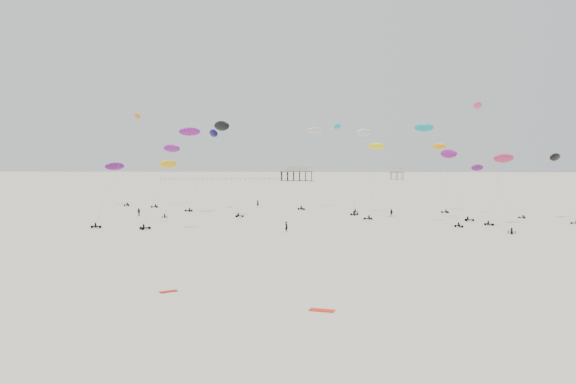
# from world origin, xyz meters

# --- Properties ---
(ground_plane) EXTENTS (900.00, 900.00, 0.00)m
(ground_plane) POSITION_xyz_m (0.00, 200.00, 0.00)
(ground_plane) COLOR beige
(pavilion_main) EXTENTS (21.00, 13.00, 9.80)m
(pavilion_main) POSITION_xyz_m (-10.00, 350.00, 4.22)
(pavilion_main) COLOR brown
(pavilion_main) RESTS_ON ground
(pavilion_small) EXTENTS (9.00, 7.00, 8.00)m
(pavilion_small) POSITION_xyz_m (60.00, 380.00, 3.49)
(pavilion_small) COLOR brown
(pavilion_small) RESTS_ON ground
(pier_fence) EXTENTS (80.20, 0.20, 1.50)m
(pier_fence) POSITION_xyz_m (-62.00, 350.00, 0.77)
(pier_fence) COLOR black
(pier_fence) RESTS_ON ground
(rig_0) EXTENTS (8.51, 13.11, 22.39)m
(rig_0) POSITION_xyz_m (29.83, 98.23, 15.56)
(rig_0) COLOR black
(rig_0) RESTS_ON ground
(rig_1) EXTENTS (6.42, 12.48, 23.96)m
(rig_1) POSITION_xyz_m (12.12, 128.20, 16.01)
(rig_1) COLOR black
(rig_1) RESTS_ON ground
(rig_2) EXTENTS (4.46, 16.34, 18.44)m
(rig_2) POSITION_xyz_m (60.06, 108.52, 11.93)
(rig_2) COLOR black
(rig_2) RESTS_ON ground
(rig_3) EXTENTS (6.35, 12.64, 25.21)m
(rig_3) POSITION_xyz_m (38.47, 86.35, 14.72)
(rig_3) COLOR black
(rig_3) RESTS_ON ground
(rig_4) EXTENTS (7.26, 16.55, 24.39)m
(rig_4) POSITION_xyz_m (3.85, 137.70, 16.95)
(rig_4) COLOR black
(rig_4) RESTS_ON ground
(rig_5) EXTENTS (8.19, 5.05, 16.50)m
(rig_5) POSITION_xyz_m (-24.03, 84.23, 10.28)
(rig_5) COLOR black
(rig_5) RESTS_ON ground
(rig_6) EXTENTS (7.86, 7.54, 14.96)m
(rig_6) POSITION_xyz_m (44.13, 97.68, 11.53)
(rig_6) COLOR black
(rig_6) RESTS_ON ground
(rig_7) EXTENTS (7.68, 12.72, 24.08)m
(rig_7) POSITION_xyz_m (-34.74, 89.76, 11.83)
(rig_7) COLOR black
(rig_7) RESTS_ON ground
(rig_8) EXTENTS (6.35, 18.36, 24.23)m
(rig_8) POSITION_xyz_m (-27.33, 118.14, 18.43)
(rig_8) COLOR black
(rig_8) RESTS_ON ground
(rig_9) EXTENTS (9.35, 16.73, 18.81)m
(rig_9) POSITION_xyz_m (47.42, 119.85, 9.06)
(rig_9) COLOR black
(rig_9) RESTS_ON ground
(rig_10) EXTENTS (7.75, 15.47, 23.28)m
(rig_10) POSITION_xyz_m (-24.10, 130.79, 17.57)
(rig_10) COLOR black
(rig_10) RESTS_ON ground
(rig_11) EXTENTS (7.71, 10.24, 17.89)m
(rig_11) POSITION_xyz_m (36.08, 105.92, 8.95)
(rig_11) COLOR black
(rig_11) RESTS_ON ground
(rig_12) EXTENTS (5.51, 7.66, 17.49)m
(rig_12) POSITION_xyz_m (18.61, 107.38, 11.81)
(rig_12) COLOR black
(rig_12) RESTS_ON ground
(rig_13) EXTENTS (5.60, 15.46, 15.82)m
(rig_13) POSITION_xyz_m (-39.53, 142.84, 10.82)
(rig_13) COLOR black
(rig_13) RESTS_ON ground
(rig_14) EXTENTS (8.72, 8.28, 22.95)m
(rig_14) POSITION_xyz_m (-16.87, 111.64, 18.95)
(rig_14) COLOR black
(rig_14) RESTS_ON ground
(rig_15) EXTENTS (9.75, 10.04, 13.77)m
(rig_15) POSITION_xyz_m (-54.75, 142.38, 10.03)
(rig_15) COLOR black
(rig_15) RESTS_ON ground
(rig_16) EXTENTS (6.46, 13.26, 22.12)m
(rig_16) POSITION_xyz_m (16.71, 120.89, 15.67)
(rig_16) COLOR black
(rig_16) RESTS_ON ground
(rig_17) EXTENTS (6.37, 13.90, 17.64)m
(rig_17) POSITION_xyz_m (40.35, 130.09, 13.33)
(rig_17) COLOR black
(rig_17) RESTS_ON ground
(spectator_0) EXTENTS (0.96, 1.01, 2.29)m
(spectator_0) POSITION_xyz_m (0.13, 80.86, 0.00)
(spectator_0) COLOR black
(spectator_0) RESTS_ON ground
(spectator_1) EXTENTS (1.15, 0.98, 2.04)m
(spectator_1) POSITION_xyz_m (23.14, 111.35, 0.00)
(spectator_1) COLOR black
(spectator_1) RESTS_ON ground
(spectator_2) EXTENTS (1.53, 1.26, 2.28)m
(spectator_2) POSITION_xyz_m (-36.87, 108.63, 0.00)
(spectator_2) COLOR black
(spectator_2) RESTS_ON ground
(spectator_3) EXTENTS (0.97, 0.80, 2.27)m
(spectator_3) POSITION_xyz_m (-11.70, 137.73, 0.00)
(spectator_3) COLOR black
(spectator_3) RESTS_ON ground
(grounded_kite_a) EXTENTS (2.35, 1.40, 0.08)m
(grounded_kite_a) POSITION_xyz_m (6.66, 26.47, 0.00)
(grounded_kite_a) COLOR red
(grounded_kite_a) RESTS_ON ground
(grounded_kite_b) EXTENTS (1.86, 1.64, 0.07)m
(grounded_kite_b) POSITION_xyz_m (-8.69, 32.66, 0.00)
(grounded_kite_b) COLOR #B9110B
(grounded_kite_b) RESTS_ON ground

